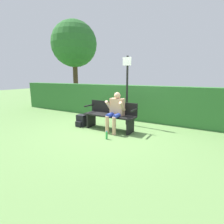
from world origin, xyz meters
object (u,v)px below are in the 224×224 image
(person_seated, at_px, (116,110))
(water_bottle, at_px, (107,135))
(tree, at_px, (74,44))
(signpost, at_px, (127,87))
(park_bench, at_px, (110,115))
(backpack, at_px, (81,121))

(person_seated, bearing_deg, water_bottle, -80.26)
(water_bottle, distance_m, tree, 7.81)
(signpost, bearing_deg, water_bottle, -83.68)
(park_bench, bearing_deg, person_seated, -23.57)
(backpack, height_order, signpost, signpost)
(park_bench, relative_size, person_seated, 1.40)
(backpack, height_order, water_bottle, backpack)
(park_bench, height_order, person_seated, person_seated)
(tree, bearing_deg, person_seated, -37.78)
(park_bench, distance_m, signpost, 1.17)
(park_bench, height_order, signpost, signpost)
(backpack, bearing_deg, water_bottle, -24.80)
(backpack, xyz_separation_m, tree, (-3.77, 4.01, 3.40))
(water_bottle, xyz_separation_m, tree, (-5.20, 4.67, 3.48))
(park_bench, height_order, backpack, park_bench)
(backpack, distance_m, water_bottle, 1.58)
(person_seated, xyz_separation_m, backpack, (-1.31, -0.07, -0.50))
(person_seated, bearing_deg, park_bench, 156.43)
(backpack, bearing_deg, tree, 133.28)
(signpost, xyz_separation_m, tree, (-5.02, 3.04, 2.26))
(person_seated, height_order, tree, tree)
(backpack, height_order, tree, tree)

